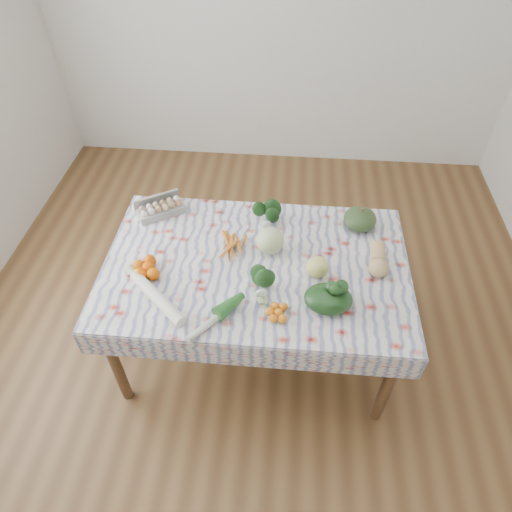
% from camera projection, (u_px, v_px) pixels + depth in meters
% --- Properties ---
extents(ground, '(4.50, 4.50, 0.00)m').
position_uv_depth(ground, '(256.00, 343.00, 3.02)').
color(ground, brown).
rests_on(ground, ground).
extents(wall_back, '(4.00, 0.04, 2.80)m').
position_uv_depth(wall_back, '(281.00, 4.00, 3.61)').
color(wall_back, silver).
rests_on(wall_back, ground).
extents(dining_table, '(1.60, 1.00, 0.75)m').
position_uv_depth(dining_table, '(256.00, 274.00, 2.54)').
color(dining_table, brown).
rests_on(dining_table, ground).
extents(tablecloth, '(1.66, 1.06, 0.01)m').
position_uv_depth(tablecloth, '(256.00, 264.00, 2.49)').
color(tablecloth, silver).
rests_on(tablecloth, dining_table).
extents(egg_carton, '(0.30, 0.24, 0.07)m').
position_uv_depth(egg_carton, '(161.00, 210.00, 2.75)').
color(egg_carton, '#A2A29D').
rests_on(egg_carton, tablecloth).
extents(carrot_bunch, '(0.22, 0.21, 0.04)m').
position_uv_depth(carrot_bunch, '(234.00, 247.00, 2.55)').
color(carrot_bunch, orange).
rests_on(carrot_bunch, tablecloth).
extents(kale_bunch, '(0.18, 0.17, 0.13)m').
position_uv_depth(kale_bunch, '(265.00, 216.00, 2.66)').
color(kale_bunch, '#143512').
rests_on(kale_bunch, tablecloth).
extents(kabocha_squash, '(0.21, 0.21, 0.12)m').
position_uv_depth(kabocha_squash, '(360.00, 219.00, 2.65)').
color(kabocha_squash, '#344B26').
rests_on(kabocha_squash, tablecloth).
extents(cabbage, '(0.15, 0.15, 0.15)m').
position_uv_depth(cabbage, '(270.00, 241.00, 2.50)').
color(cabbage, '#C5D691').
rests_on(cabbage, tablecloth).
extents(butternut_squash, '(0.12, 0.24, 0.11)m').
position_uv_depth(butternut_squash, '(378.00, 259.00, 2.43)').
color(butternut_squash, tan).
rests_on(butternut_squash, tablecloth).
extents(orange_cluster, '(0.28, 0.28, 0.07)m').
position_uv_depth(orange_cluster, '(148.00, 268.00, 2.41)').
color(orange_cluster, '#E15804').
rests_on(orange_cluster, tablecloth).
extents(broccoli, '(0.16, 0.16, 0.10)m').
position_uv_depth(broccoli, '(260.00, 285.00, 2.31)').
color(broccoli, '#214D1E').
rests_on(broccoli, tablecloth).
extents(mandarin_cluster, '(0.15, 0.15, 0.05)m').
position_uv_depth(mandarin_cluster, '(279.00, 312.00, 2.22)').
color(mandarin_cluster, orange).
rests_on(mandarin_cluster, tablecloth).
extents(grapefruit, '(0.13, 0.13, 0.12)m').
position_uv_depth(grapefruit, '(317.00, 267.00, 2.38)').
color(grapefruit, '#D9D56C').
rests_on(grapefruit, tablecloth).
extents(spinach_bag, '(0.28, 0.24, 0.11)m').
position_uv_depth(spinach_bag, '(328.00, 299.00, 2.24)').
color(spinach_bag, black).
rests_on(spinach_bag, tablecloth).
extents(daikon, '(0.36, 0.34, 0.06)m').
position_uv_depth(daikon, '(157.00, 298.00, 2.27)').
color(daikon, white).
rests_on(daikon, tablecloth).
extents(leek, '(0.25, 0.29, 0.04)m').
position_uv_depth(leek, '(216.00, 318.00, 2.20)').
color(leek, beige).
rests_on(leek, tablecloth).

